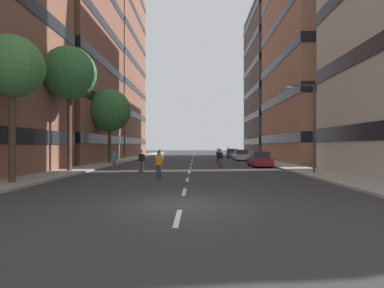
{
  "coord_description": "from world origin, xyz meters",
  "views": [
    {
      "loc": [
        0.54,
        -10.98,
        2.15
      ],
      "look_at": [
        0.0,
        28.9,
        2.3
      ],
      "focal_mm": 28.47,
      "sensor_mm": 36.0,
      "label": 1
    }
  ],
  "objects_px": {
    "parked_car_near": "(241,155)",
    "street_tree_near": "(109,110)",
    "parked_car_mid": "(260,160)",
    "skater_0": "(160,159)",
    "streetlamp_right": "(309,118)",
    "parked_car_far": "(232,153)",
    "skater_5": "(142,159)",
    "skater_3": "(114,158)",
    "skater_4": "(218,155)",
    "skater_1": "(228,152)",
    "street_tree_far": "(69,74)",
    "skater_2": "(220,157)",
    "street_tree_mid": "(12,67)",
    "skater_6": "(159,163)"
  },
  "relations": [
    {
      "from": "skater_2",
      "to": "street_tree_near",
      "type": "bearing_deg",
      "value": 155.25
    },
    {
      "from": "street_tree_far",
      "to": "skater_5",
      "type": "bearing_deg",
      "value": 4.0
    },
    {
      "from": "skater_1",
      "to": "skater_5",
      "type": "bearing_deg",
      "value": -110.94
    },
    {
      "from": "skater_0",
      "to": "skater_5",
      "type": "bearing_deg",
      "value": -136.12
    },
    {
      "from": "parked_car_mid",
      "to": "street_tree_near",
      "type": "distance_m",
      "value": 17.87
    },
    {
      "from": "skater_0",
      "to": "skater_5",
      "type": "distance_m",
      "value": 1.84
    },
    {
      "from": "skater_0",
      "to": "skater_6",
      "type": "distance_m",
      "value": 6.34
    },
    {
      "from": "skater_6",
      "to": "parked_car_near",
      "type": "bearing_deg",
      "value": 69.88
    },
    {
      "from": "parked_car_far",
      "to": "skater_4",
      "type": "height_order",
      "value": "skater_4"
    },
    {
      "from": "skater_0",
      "to": "skater_6",
      "type": "xyz_separation_m",
      "value": [
        0.68,
        -6.3,
        -0.03
      ]
    },
    {
      "from": "street_tree_near",
      "to": "skater_3",
      "type": "bearing_deg",
      "value": -71.57
    },
    {
      "from": "streetlamp_right",
      "to": "skater_6",
      "type": "distance_m",
      "value": 11.56
    },
    {
      "from": "parked_car_far",
      "to": "skater_4",
      "type": "xyz_separation_m",
      "value": [
        -3.74,
        -17.78,
        0.29
      ]
    },
    {
      "from": "parked_car_far",
      "to": "skater_5",
      "type": "bearing_deg",
      "value": -110.15
    },
    {
      "from": "parked_car_near",
      "to": "skater_0",
      "type": "xyz_separation_m",
      "value": [
        -9.36,
        -17.41,
        0.32
      ]
    },
    {
      "from": "street_tree_near",
      "to": "skater_0",
      "type": "relative_size",
      "value": 4.78
    },
    {
      "from": "parked_car_near",
      "to": "streetlamp_right",
      "type": "distance_m",
      "value": 20.94
    },
    {
      "from": "street_tree_mid",
      "to": "skater_6",
      "type": "xyz_separation_m",
      "value": [
        7.67,
        2.85,
        -5.41
      ]
    },
    {
      "from": "parked_car_near",
      "to": "street_tree_near",
      "type": "xyz_separation_m",
      "value": [
        -16.35,
        -7.97,
        5.47
      ]
    },
    {
      "from": "parked_car_far",
      "to": "skater_3",
      "type": "distance_m",
      "value": 30.29
    },
    {
      "from": "skater_2",
      "to": "skater_4",
      "type": "xyz_separation_m",
      "value": [
        0.28,
        6.32,
        -0.03
      ]
    },
    {
      "from": "parked_car_near",
      "to": "skater_3",
      "type": "xyz_separation_m",
      "value": [
        -13.44,
        -16.7,
        0.32
      ]
    },
    {
      "from": "parked_car_mid",
      "to": "street_tree_mid",
      "type": "bearing_deg",
      "value": -139.61
    },
    {
      "from": "street_tree_mid",
      "to": "skater_3",
      "type": "bearing_deg",
      "value": 73.55
    },
    {
      "from": "skater_0",
      "to": "skater_4",
      "type": "xyz_separation_m",
      "value": [
        5.63,
        10.07,
        -0.03
      ]
    },
    {
      "from": "street_tree_mid",
      "to": "street_tree_far",
      "type": "distance_m",
      "value": 7.61
    },
    {
      "from": "parked_car_mid",
      "to": "street_tree_near",
      "type": "height_order",
      "value": "street_tree_near"
    },
    {
      "from": "skater_2",
      "to": "parked_car_near",
      "type": "bearing_deg",
      "value": 73.62
    },
    {
      "from": "skater_0",
      "to": "streetlamp_right",
      "type": "bearing_deg",
      "value": -15.53
    },
    {
      "from": "street_tree_mid",
      "to": "skater_2",
      "type": "height_order",
      "value": "street_tree_mid"
    },
    {
      "from": "parked_car_mid",
      "to": "skater_6",
      "type": "distance_m",
      "value": 14.07
    },
    {
      "from": "skater_2",
      "to": "skater_0",
      "type": "bearing_deg",
      "value": -144.95
    },
    {
      "from": "skater_0",
      "to": "skater_4",
      "type": "relative_size",
      "value": 1.0
    },
    {
      "from": "skater_5",
      "to": "skater_6",
      "type": "bearing_deg",
      "value": -68.24
    },
    {
      "from": "parked_car_near",
      "to": "streetlamp_right",
      "type": "height_order",
      "value": "streetlamp_right"
    },
    {
      "from": "skater_3",
      "to": "parked_car_far",
      "type": "bearing_deg",
      "value": 63.65
    },
    {
      "from": "skater_4",
      "to": "skater_1",
      "type": "bearing_deg",
      "value": 79.13
    },
    {
      "from": "parked_car_near",
      "to": "streetlamp_right",
      "type": "relative_size",
      "value": 0.68
    },
    {
      "from": "street_tree_mid",
      "to": "skater_3",
      "type": "distance_m",
      "value": 11.6
    },
    {
      "from": "skater_0",
      "to": "street_tree_near",
      "type": "bearing_deg",
      "value": 126.52
    },
    {
      "from": "parked_car_far",
      "to": "skater_6",
      "type": "height_order",
      "value": "skater_6"
    },
    {
      "from": "parked_car_mid",
      "to": "skater_6",
      "type": "xyz_separation_m",
      "value": [
        -8.69,
        -11.06,
        0.29
      ]
    },
    {
      "from": "parked_car_far",
      "to": "street_tree_far",
      "type": "distance_m",
      "value": 34.49
    },
    {
      "from": "street_tree_mid",
      "to": "skater_0",
      "type": "relative_size",
      "value": 4.5
    },
    {
      "from": "skater_4",
      "to": "street_tree_near",
      "type": "bearing_deg",
      "value": -177.14
    },
    {
      "from": "street_tree_far",
      "to": "skater_0",
      "type": "height_order",
      "value": "street_tree_far"
    },
    {
      "from": "parked_car_mid",
      "to": "skater_1",
      "type": "relative_size",
      "value": 2.47
    },
    {
      "from": "street_tree_far",
      "to": "skater_1",
      "type": "height_order",
      "value": "street_tree_far"
    },
    {
      "from": "parked_car_near",
      "to": "street_tree_near",
      "type": "bearing_deg",
      "value": -154.02
    },
    {
      "from": "parked_car_far",
      "to": "skater_1",
      "type": "xyz_separation_m",
      "value": [
        -1.1,
        -4.08,
        0.32
      ]
    }
  ]
}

